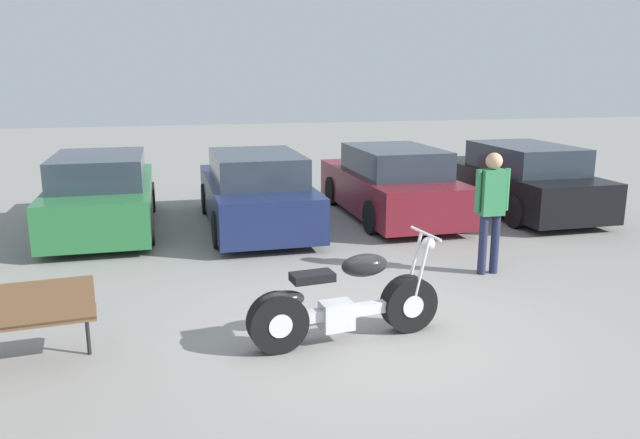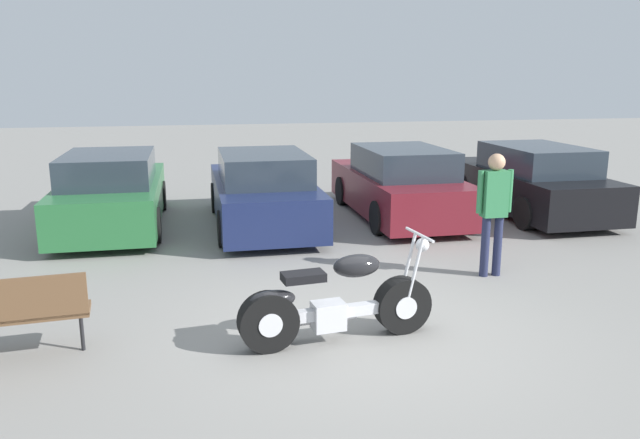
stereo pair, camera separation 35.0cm
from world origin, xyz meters
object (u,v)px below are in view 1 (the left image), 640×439
(parked_car_green, at_px, (102,195))
(motorcycle, at_px, (343,304))
(park_bench, at_px, (3,316))
(person_standing, at_px, (491,203))
(parked_car_black, at_px, (519,180))
(parked_car_maroon, at_px, (390,184))
(parked_car_navy, at_px, (256,192))

(parked_car_green, bearing_deg, motorcycle, -63.59)
(parked_car_green, xyz_separation_m, park_bench, (-0.44, -5.65, -0.11))
(park_bench, height_order, person_standing, person_standing)
(motorcycle, height_order, park_bench, motorcycle)
(parked_car_black, bearing_deg, parked_car_green, 176.94)
(motorcycle, relative_size, parked_car_green, 0.49)
(motorcycle, xyz_separation_m, park_bench, (-3.33, 0.16, 0.14))
(motorcycle, height_order, parked_car_maroon, parked_car_maroon)
(motorcycle, height_order, person_standing, person_standing)
(parked_car_green, height_order, person_standing, person_standing)
(parked_car_black, distance_m, person_standing, 4.54)
(parked_car_green, xyz_separation_m, person_standing, (5.54, -4.08, 0.39))
(park_bench, bearing_deg, motorcycle, -2.69)
(motorcycle, bearing_deg, park_bench, 177.31)
(parked_car_green, distance_m, parked_car_black, 8.24)
(parked_car_green, relative_size, park_bench, 2.57)
(person_standing, bearing_deg, park_bench, -165.35)
(parked_car_maroon, relative_size, person_standing, 2.50)
(parked_car_green, relative_size, parked_car_maroon, 1.00)
(parked_car_navy, bearing_deg, motorcycle, -88.52)
(parked_car_navy, bearing_deg, person_standing, -52.28)
(person_standing, bearing_deg, parked_car_green, 143.62)
(parked_car_navy, distance_m, park_bench, 6.09)
(parked_car_black, height_order, person_standing, person_standing)
(motorcycle, distance_m, parked_car_maroon, 6.15)
(parked_car_navy, height_order, parked_car_maroon, same)
(parked_car_navy, relative_size, parked_car_maroon, 1.00)
(motorcycle, xyz_separation_m, parked_car_black, (5.35, 5.36, 0.24))
(park_bench, bearing_deg, parked_car_navy, 58.41)
(parked_car_black, bearing_deg, person_standing, -126.43)
(parked_car_navy, relative_size, parked_car_black, 1.00)
(parked_car_green, height_order, park_bench, parked_car_green)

